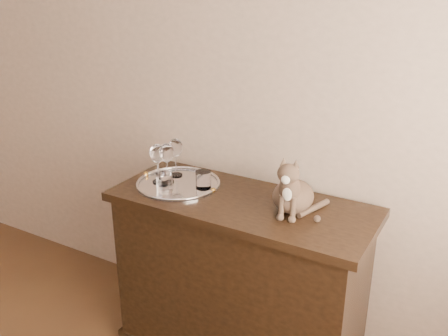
# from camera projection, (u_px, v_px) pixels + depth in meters

# --- Properties ---
(wall_back) EXTENTS (4.00, 0.10, 2.70)m
(wall_back) POSITION_uv_depth(u_px,v_px,m) (168.00, 65.00, 2.57)
(wall_back) COLOR tan
(wall_back) RESTS_ON ground
(sideboard) EXTENTS (1.20, 0.50, 0.85)m
(sideboard) POSITION_uv_depth(u_px,v_px,m) (240.00, 280.00, 2.39)
(sideboard) COLOR black
(sideboard) RESTS_ON ground
(tray) EXTENTS (0.40, 0.40, 0.01)m
(tray) POSITION_uv_depth(u_px,v_px,m) (178.00, 185.00, 2.38)
(tray) COLOR silver
(tray) RESTS_ON sideboard
(wine_glass_a) EXTENTS (0.07, 0.07, 0.19)m
(wine_glass_a) POSITION_uv_depth(u_px,v_px,m) (176.00, 157.00, 2.45)
(wine_glass_a) COLOR silver
(wine_glass_a) RESTS_ON tray
(wine_glass_c) EXTENTS (0.07, 0.07, 0.19)m
(wine_glass_c) POSITION_uv_depth(u_px,v_px,m) (158.00, 163.00, 2.37)
(wine_glass_c) COLOR silver
(wine_glass_c) RESTS_ON tray
(wine_glass_d) EXTENTS (0.07, 0.07, 0.19)m
(wine_glass_d) POSITION_uv_depth(u_px,v_px,m) (167.00, 163.00, 2.37)
(wine_glass_d) COLOR white
(wine_glass_d) RESTS_ON tray
(tumbler_b) EXTENTS (0.08, 0.08, 0.09)m
(tumbler_b) POSITION_uv_depth(u_px,v_px,m) (165.00, 182.00, 2.29)
(tumbler_b) COLOR silver
(tumbler_b) RESTS_ON tray
(tumbler_c) EXTENTS (0.07, 0.07, 0.08)m
(tumbler_c) POSITION_uv_depth(u_px,v_px,m) (203.00, 180.00, 2.32)
(tumbler_c) COLOR white
(tumbler_c) RESTS_ON tray
(cat) EXTENTS (0.30, 0.28, 0.27)m
(cat) POSITION_uv_depth(u_px,v_px,m) (294.00, 182.00, 2.09)
(cat) COLOR brown
(cat) RESTS_ON sideboard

